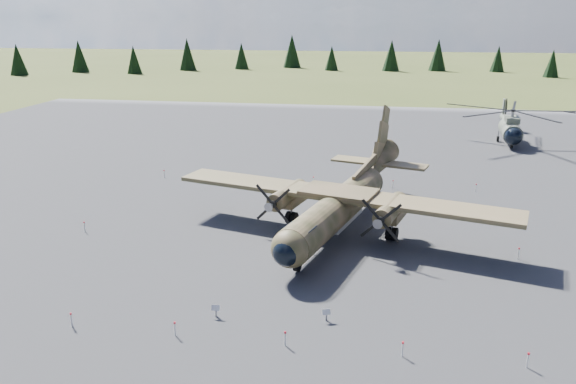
# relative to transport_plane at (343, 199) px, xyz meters

# --- Properties ---
(ground) EXTENTS (500.00, 500.00, 0.00)m
(ground) POSITION_rel_transport_plane_xyz_m (-3.75, -3.84, -2.60)
(ground) COLOR #505827
(ground) RESTS_ON ground
(apron) EXTENTS (120.00, 120.00, 0.04)m
(apron) POSITION_rel_transport_plane_xyz_m (-3.75, 6.16, -2.60)
(apron) COLOR slate
(apron) RESTS_ON ground
(transport_plane) EXTENTS (27.11, 24.22, 9.03)m
(transport_plane) POSITION_rel_transport_plane_xyz_m (0.00, 0.00, 0.00)
(transport_plane) COLOR #383A1F
(transport_plane) RESTS_ON ground
(helicopter_near) EXTENTS (20.34, 22.74, 4.73)m
(helicopter_near) POSITION_rel_transport_plane_xyz_m (20.05, 35.48, 0.76)
(helicopter_near) COLOR slate
(helicopter_near) RESTS_ON ground
(info_placard_left) EXTENTS (0.48, 0.20, 0.75)m
(info_placard_left) POSITION_rel_transport_plane_xyz_m (-6.16, -15.05, -2.09)
(info_placard_left) COLOR gray
(info_placard_left) RESTS_ON ground
(info_placard_right) EXTENTS (0.51, 0.35, 0.74)m
(info_placard_right) POSITION_rel_transport_plane_xyz_m (0.12, -14.48, -2.10)
(info_placard_right) COLOR gray
(info_placard_right) RESTS_ON ground
(barrier_fence) EXTENTS (33.12, 29.62, 0.85)m
(barrier_fence) POSITION_rel_transport_plane_xyz_m (-4.21, -3.92, -2.09)
(barrier_fence) COLOR white
(barrier_fence) RESTS_ON ground
(treeline) EXTENTS (311.20, 303.61, 10.96)m
(treeline) POSITION_rel_transport_plane_xyz_m (-9.01, -6.75, 2.15)
(treeline) COLOR black
(treeline) RESTS_ON ground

